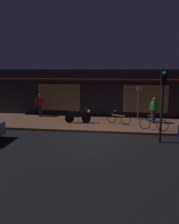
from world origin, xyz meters
name	(u,v)px	position (x,y,z in m)	size (l,w,h in m)	color
ground_plane	(94,139)	(0.00, 0.00, 0.00)	(60.00, 60.00, 0.00)	black
sidewalk_slab	(99,123)	(0.00, 3.00, 0.07)	(18.00, 4.00, 0.15)	brown
storefront_building	(103,92)	(0.00, 6.39, 1.80)	(18.00, 3.30, 3.60)	black
motorcycle	(78,115)	(-1.32, 2.68, 0.65)	(1.70, 0.55, 0.97)	black
bicycle_parked	(153,124)	(3.30, 1.57, 0.51)	(1.57, 0.65, 0.91)	black
bicycle_extra	(118,118)	(1.28, 2.77, 0.51)	(1.52, 0.75, 0.91)	black
person_photographer	(40,105)	(-4.49, 4.31, 1.03)	(0.62, 0.42, 1.67)	#28232D
person_bystander	(154,110)	(3.55, 3.35, 1.03)	(0.61, 0.43, 1.67)	#28232D
sign_post	(139,100)	(2.63, 4.13, 1.51)	(0.44, 0.09, 2.40)	#47474C
traffic_light_pole	(163,93)	(3.36, -0.16, 2.48)	(0.24, 0.33, 3.60)	black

